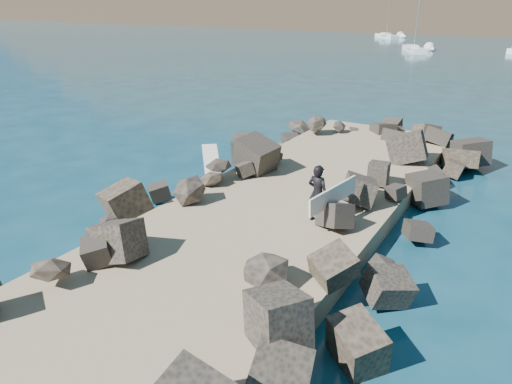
# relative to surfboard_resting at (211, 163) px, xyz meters

# --- Properties ---
(ground) EXTENTS (800.00, 800.00, 0.00)m
(ground) POSITION_rel_surfboard_resting_xyz_m (3.27, -1.33, -1.04)
(ground) COLOR #0F384C
(ground) RESTS_ON ground
(jetty) EXTENTS (6.00, 26.00, 0.60)m
(jetty) POSITION_rel_surfboard_resting_xyz_m (3.27, -3.33, -0.74)
(jetty) COLOR #8C7759
(jetty) RESTS_ON ground
(riprap_left) EXTENTS (2.60, 22.00, 1.00)m
(riprap_left) POSITION_rel_surfboard_resting_xyz_m (0.37, -2.83, -0.54)
(riprap_left) COLOR #272421
(riprap_left) RESTS_ON ground
(riprap_right) EXTENTS (2.60, 22.00, 1.00)m
(riprap_right) POSITION_rel_surfboard_resting_xyz_m (6.17, -2.83, -0.54)
(riprap_right) COLOR black
(riprap_right) RESTS_ON ground
(surfboard_resting) EXTENTS (1.79, 1.96, 0.07)m
(surfboard_resting) POSITION_rel_surfboard_resting_xyz_m (0.00, 0.00, 0.00)
(surfboard_resting) COLOR silver
(surfboard_resting) RESTS_ON riprap_left
(surfer_with_board) EXTENTS (1.03, 1.98, 1.63)m
(surfer_with_board) POSITION_rel_surfboard_resting_xyz_m (4.70, -1.37, 0.39)
(surfer_with_board) COLOR black
(surfer_with_board) RESTS_ON jetty
(sailboat_a) EXTENTS (4.60, 6.99, 8.51)m
(sailboat_a) POSITION_rel_surfboard_resting_xyz_m (-6.38, 52.76, -0.69)
(sailboat_a) COLOR white
(sailboat_a) RESTS_ON ground
(sailboat_e) EXTENTS (5.79, 6.30, 8.48)m
(sailboat_e) POSITION_rel_surfboard_resting_xyz_m (-17.03, 75.50, -0.69)
(sailboat_e) COLOR white
(sailboat_e) RESTS_ON ground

